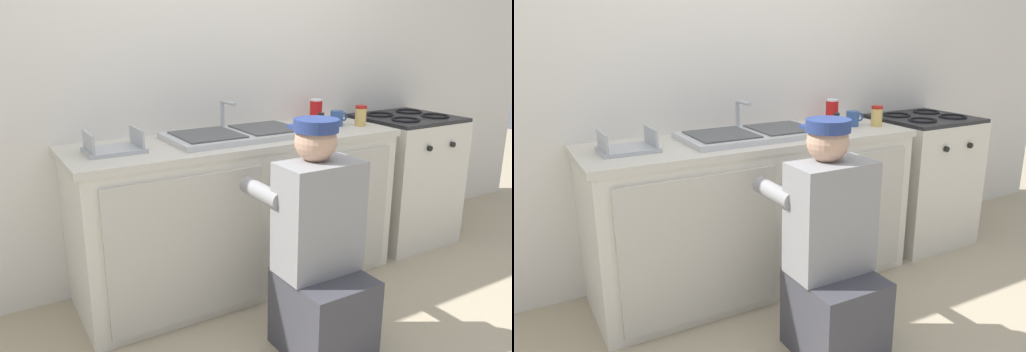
# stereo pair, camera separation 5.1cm
# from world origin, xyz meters

# --- Properties ---
(ground_plane) EXTENTS (12.00, 12.00, 0.00)m
(ground_plane) POSITION_xyz_m (0.00, 0.00, 0.00)
(ground_plane) COLOR tan
(back_wall) EXTENTS (6.00, 0.10, 2.50)m
(back_wall) POSITION_xyz_m (0.00, 0.65, 1.25)
(back_wall) COLOR silver
(back_wall) RESTS_ON ground_plane
(counter_cabinet) EXTENTS (1.87, 0.62, 0.86)m
(counter_cabinet) POSITION_xyz_m (0.00, 0.29, 0.43)
(counter_cabinet) COLOR silver
(counter_cabinet) RESTS_ON ground_plane
(countertop) EXTENTS (1.91, 0.62, 0.04)m
(countertop) POSITION_xyz_m (0.00, 0.30, 0.88)
(countertop) COLOR beige
(countertop) RESTS_ON counter_cabinet
(sink_double_basin) EXTENTS (0.80, 0.44, 0.19)m
(sink_double_basin) POSITION_xyz_m (0.00, 0.30, 0.91)
(sink_double_basin) COLOR silver
(sink_double_basin) RESTS_ON countertop
(stove_range) EXTENTS (0.63, 0.62, 0.92)m
(stove_range) POSITION_xyz_m (1.34, 0.30, 0.45)
(stove_range) COLOR silver
(stove_range) RESTS_ON ground_plane
(plumber_person) EXTENTS (0.42, 0.61, 1.10)m
(plumber_person) POSITION_xyz_m (-0.00, -0.48, 0.46)
(plumber_person) COLOR #3F3F47
(plumber_person) RESTS_ON ground_plane
(spice_bottle_red) EXTENTS (0.04, 0.04, 0.10)m
(spice_bottle_red) POSITION_xyz_m (0.53, 0.23, 0.95)
(spice_bottle_red) COLOR red
(spice_bottle_red) RESTS_ON countertop
(dish_rack_tray) EXTENTS (0.28, 0.22, 0.11)m
(dish_rack_tray) POSITION_xyz_m (-0.70, 0.29, 0.92)
(dish_rack_tray) COLOR #B2B7BC
(dish_rack_tray) RESTS_ON countertop
(soda_cup_red) EXTENTS (0.08, 0.08, 0.15)m
(soda_cup_red) POSITION_xyz_m (0.67, 0.46, 0.97)
(soda_cup_red) COLOR red
(soda_cup_red) RESTS_ON countertop
(condiment_jar) EXTENTS (0.07, 0.07, 0.13)m
(condiment_jar) POSITION_xyz_m (0.83, 0.22, 0.96)
(condiment_jar) COLOR #DBB760
(condiment_jar) RESTS_ON countertop
(coffee_mug) EXTENTS (0.13, 0.08, 0.09)m
(coffee_mug) POSITION_xyz_m (0.71, 0.29, 0.94)
(coffee_mug) COLOR #335699
(coffee_mug) RESTS_ON countertop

